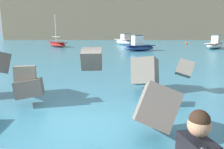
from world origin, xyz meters
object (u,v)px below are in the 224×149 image
object	(u,v)px
boat_near_centre	(139,46)
boat_near_right	(57,44)
boat_mid_centre	(124,41)
boat_near_left	(215,44)
mooring_buoy_inner	(186,43)

from	to	relation	value
boat_near_centre	boat_near_right	size ratio (longest dim) A/B	0.85
boat_near_right	boat_mid_centre	bearing A→B (deg)	26.69
boat_near_left	boat_near_right	size ratio (longest dim) A/B	0.99
boat_near_right	boat_near_centre	bearing A→B (deg)	-28.24
boat_near_right	boat_mid_centre	distance (m)	13.04
boat_near_left	boat_near_centre	world-z (taller)	boat_near_centre
mooring_buoy_inner	boat_near_centre	bearing A→B (deg)	-127.20
boat_near_right	boat_mid_centre	world-z (taller)	boat_near_right
boat_near_left	boat_mid_centre	xyz separation A→B (m)	(-13.76, 8.76, 0.06)
boat_near_right	boat_mid_centre	size ratio (longest dim) A/B	0.92
boat_near_centre	mooring_buoy_inner	world-z (taller)	boat_near_centre
boat_near_left	boat_near_centre	distance (m)	12.86
boat_near_left	mooring_buoy_inner	distance (m)	10.23
boat_near_centre	boat_mid_centre	xyz separation A→B (m)	(-1.61, 12.97, 0.07)
boat_near_centre	boat_near_right	xyz separation A→B (m)	(-13.26, 7.12, -0.19)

